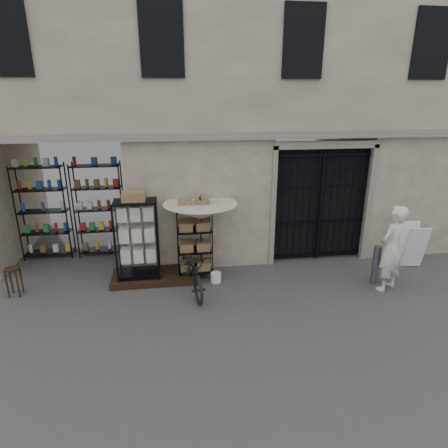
{
  "coord_description": "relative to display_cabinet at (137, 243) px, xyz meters",
  "views": [
    {
      "loc": [
        -1.92,
        -6.52,
        4.1
      ],
      "look_at": [
        -0.8,
        1.4,
        1.35
      ],
      "focal_mm": 30.0,
      "sensor_mm": 36.0,
      "label": 1
    }
  ],
  "objects": [
    {
      "name": "ground",
      "position": [
        2.76,
        -1.5,
        -0.96
      ],
      "size": [
        80.0,
        80.0,
        0.0
      ],
      "primitive_type": "plane",
      "color": "black",
      "rests_on": "ground"
    },
    {
      "name": "main_building",
      "position": [
        2.76,
        2.5,
        3.54
      ],
      "size": [
        14.0,
        4.0,
        9.0
      ],
      "primitive_type": "cube",
      "color": "tan",
      "rests_on": "ground"
    },
    {
      "name": "shop_recess",
      "position": [
        -1.74,
        1.3,
        0.54
      ],
      "size": [
        3.0,
        1.7,
        3.0
      ],
      "primitive_type": "cube",
      "color": "black",
      "rests_on": "ground"
    },
    {
      "name": "shop_shelving",
      "position": [
        -1.79,
        1.8,
        0.29
      ],
      "size": [
        2.7,
        0.5,
        2.5
      ],
      "primitive_type": "cube",
      "color": "black",
      "rests_on": "ground"
    },
    {
      "name": "iron_gate",
      "position": [
        4.51,
        0.78,
        0.54
      ],
      "size": [
        2.5,
        0.21,
        3.0
      ],
      "color": "black",
      "rests_on": "ground"
    },
    {
      "name": "step_platform",
      "position": [
        0.36,
        0.05,
        -0.88
      ],
      "size": [
        2.0,
        0.9,
        0.15
      ],
      "primitive_type": "cube",
      "color": "black",
      "rests_on": "ground"
    },
    {
      "name": "display_cabinet",
      "position": [
        0.0,
        0.0,
        0.0
      ],
      "size": [
        1.01,
        0.77,
        1.94
      ],
      "rotation": [
        0.0,
        0.0,
        -0.27
      ],
      "color": "black",
      "rests_on": "step_platform"
    },
    {
      "name": "wire_rack",
      "position": [
        1.3,
        0.11,
        -0.09
      ],
      "size": [
        0.92,
        0.8,
        1.78
      ],
      "rotation": [
        0.0,
        0.0,
        -0.36
      ],
      "color": "black",
      "rests_on": "ground"
    },
    {
      "name": "market_umbrella",
      "position": [
        1.44,
        0.08,
        0.76
      ],
      "size": [
        1.64,
        1.67,
        2.39
      ],
      "rotation": [
        0.0,
        0.0,
        0.13
      ],
      "color": "black",
      "rests_on": "ground"
    },
    {
      "name": "white_bucket",
      "position": [
        1.74,
        -0.28,
        -0.84
      ],
      "size": [
        0.27,
        0.27,
        0.23
      ],
      "primitive_type": "cylinder",
      "rotation": [
        0.0,
        0.0,
        0.13
      ],
      "color": "white",
      "rests_on": "ground"
    },
    {
      "name": "bicycle",
      "position": [
        1.19,
        -0.59,
        -0.96
      ],
      "size": [
        0.8,
        1.07,
        1.86
      ],
      "primitive_type": "imported",
      "rotation": [
        0.0,
        0.0,
        0.16
      ],
      "color": "black",
      "rests_on": "ground"
    },
    {
      "name": "wooden_stool",
      "position": [
        -2.61,
        -0.28,
        -0.62
      ],
      "size": [
        0.34,
        0.34,
        0.64
      ],
      "rotation": [
        0.0,
        0.0,
        0.11
      ],
      "color": "black",
      "rests_on": "ground"
    },
    {
      "name": "steel_bollard",
      "position": [
        5.36,
        -0.83,
        -0.5
      ],
      "size": [
        0.19,
        0.19,
        0.9
      ],
      "primitive_type": "cylinder",
      "rotation": [
        0.0,
        0.0,
        0.18
      ],
      "color": "slate",
      "rests_on": "ground"
    },
    {
      "name": "shopkeeper",
      "position": [
        5.46,
        -1.14,
        -0.96
      ],
      "size": [
        1.55,
        2.04,
        0.46
      ],
      "primitive_type": "imported",
      "rotation": [
        0.0,
        0.0,
        3.64
      ],
      "color": "silver",
      "rests_on": "ground"
    },
    {
      "name": "easel_sign",
      "position": [
        6.72,
        -0.09,
        -0.39
      ],
      "size": [
        0.59,
        0.65,
        1.09
      ],
      "rotation": [
        0.0,
        0.0,
        -0.12
      ],
      "color": "silver",
      "rests_on": "ground"
    }
  ]
}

